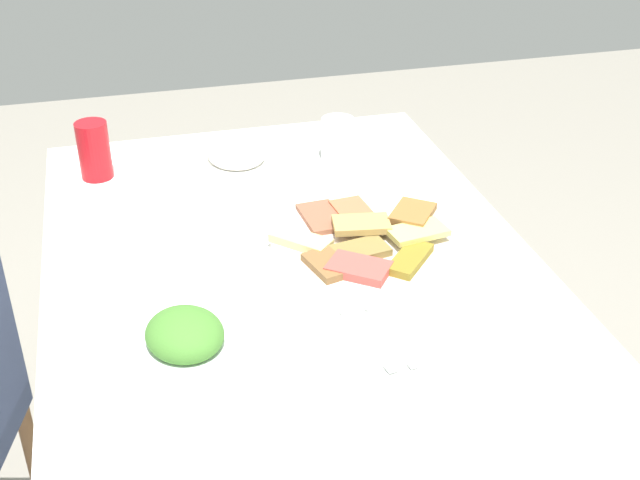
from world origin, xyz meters
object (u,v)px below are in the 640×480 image
at_px(salad_plate_rice, 237,156).
at_px(pide_platter, 361,241).
at_px(spoon, 367,339).
at_px(soda_can, 94,150).
at_px(drinking_glass, 338,139).
at_px(paper_napkin, 378,339).
at_px(fork, 390,335).
at_px(dining_table, 293,299).
at_px(salad_plate_greens, 185,338).

bearing_deg(salad_plate_rice, pide_platter, -158.67).
bearing_deg(spoon, pide_platter, -24.65).
relative_size(pide_platter, soda_can, 2.69).
xyz_separation_m(pide_platter, soda_can, (0.41, 0.45, 0.05)).
distance_m(soda_can, drinking_glass, 0.51).
relative_size(pide_platter, paper_napkin, 2.47).
height_order(drinking_glass, spoon, drinking_glass).
distance_m(pide_platter, salad_plate_rice, 0.43).
bearing_deg(fork, drinking_glass, -15.47).
bearing_deg(dining_table, fork, -159.75).
xyz_separation_m(drinking_glass, spoon, (-0.64, 0.13, -0.04)).
xyz_separation_m(salad_plate_rice, soda_can, (0.01, 0.29, 0.04)).
distance_m(paper_napkin, fork, 0.02).
xyz_separation_m(salad_plate_greens, soda_can, (0.63, 0.11, 0.04)).
xyz_separation_m(salad_plate_rice, spoon, (-0.67, -0.08, -0.01)).
relative_size(salad_plate_rice, spoon, 1.29).
height_order(dining_table, salad_plate_rice, salad_plate_rice).
height_order(dining_table, paper_napkin, paper_napkin).
bearing_deg(salad_plate_greens, dining_table, -46.26).
relative_size(soda_can, paper_napkin, 0.92).
bearing_deg(salad_plate_greens, pide_platter, -57.52).
distance_m(fork, spoon, 0.04).
xyz_separation_m(dining_table, soda_can, (0.43, 0.32, 0.14)).
distance_m(drinking_glass, paper_napkin, 0.65).
distance_m(dining_table, fork, 0.28).
distance_m(salad_plate_rice, spoon, 0.68).
height_order(salad_plate_rice, spoon, salad_plate_rice).
bearing_deg(pide_platter, soda_can, 47.56).
distance_m(salad_plate_greens, paper_napkin, 0.29).
bearing_deg(spoon, drinking_glass, -21.31).
distance_m(soda_can, fork, 0.80).
xyz_separation_m(salad_plate_greens, salad_plate_rice, (0.62, -0.18, 0.00)).
xyz_separation_m(dining_table, salad_plate_rice, (0.42, 0.03, 0.10)).
bearing_deg(drinking_glass, salad_plate_rice, 82.02).
bearing_deg(paper_napkin, dining_table, 16.60).
xyz_separation_m(soda_can, paper_napkin, (-0.68, -0.40, -0.06)).
xyz_separation_m(drinking_glass, paper_napkin, (-0.64, 0.12, -0.05)).
distance_m(pide_platter, paper_napkin, 0.28).
bearing_deg(fork, salad_plate_greens, 73.32).
relative_size(dining_table, salad_plate_rice, 5.55).
relative_size(salad_plate_rice, soda_can, 1.79).
bearing_deg(drinking_glass, pide_platter, 170.70).
relative_size(dining_table, salad_plate_greens, 5.18).
relative_size(salad_plate_greens, paper_napkin, 1.76).
distance_m(salad_plate_greens, fork, 0.31).
bearing_deg(paper_napkin, fork, -90.00).
bearing_deg(pide_platter, salad_plate_rice, 21.33).
xyz_separation_m(pide_platter, drinking_glass, (0.37, -0.06, 0.03)).
xyz_separation_m(pide_platter, salad_plate_rice, (0.40, 0.16, 0.01)).
bearing_deg(fork, salad_plate_rice, 3.30).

